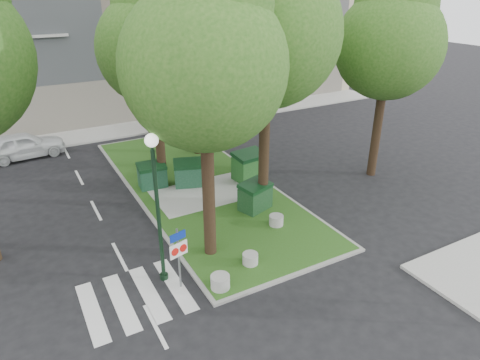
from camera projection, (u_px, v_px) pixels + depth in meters
ground at (282, 279)px, 14.55m from camera, size 120.00×120.00×0.00m
median_island at (199, 185)px, 21.08m from camera, size 6.00×16.00×0.12m
median_kerb at (199, 186)px, 21.09m from camera, size 6.30×16.30×0.10m
building_sidewalk at (130, 129)px, 29.19m from camera, size 42.00×3.00×0.12m
zebra_crossing at (162, 289)px, 14.08m from camera, size 5.00×3.00×0.01m
tree_median_near_left at (205, 50)px, 12.87m from camera, size 5.20×5.20×10.53m
tree_median_near_right at (268, 18)px, 15.71m from camera, size 5.60×5.60×11.46m
tree_median_mid at (153, 38)px, 18.38m from camera, size 4.80×4.80×9.99m
tree_median_far at (192, 1)px, 21.60m from camera, size 5.80×5.80×11.93m
tree_street_right at (391, 35)px, 19.61m from camera, size 5.00×5.00×10.06m
dumpster_a at (152, 175)px, 20.60m from camera, size 1.39×1.03×1.23m
dumpster_b at (188, 173)px, 20.75m from camera, size 1.63×1.37×1.29m
dumpster_c at (255, 196)px, 18.56m from camera, size 1.61×1.35×1.28m
dumpster_d at (249, 166)px, 21.38m from camera, size 1.71×1.30×1.47m
bollard_left at (220, 282)px, 13.87m from camera, size 0.63×0.63×0.45m
bollard_right at (276, 220)px, 17.48m from camera, size 0.59×0.59×0.42m
bollard_mid at (250, 259)px, 15.08m from camera, size 0.55×0.55×0.40m
litter_bin at (203, 137)px, 26.42m from camera, size 0.42×0.42×0.73m
street_lamp at (156, 193)px, 13.20m from camera, size 0.41×0.41×5.19m
traffic_sign_pole at (178, 250)px, 13.59m from camera, size 0.66×0.21×2.24m
car_white at (23, 145)px, 24.28m from camera, size 4.51×2.10×1.49m
car_silver at (196, 120)px, 28.96m from camera, size 4.32×1.92×1.38m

